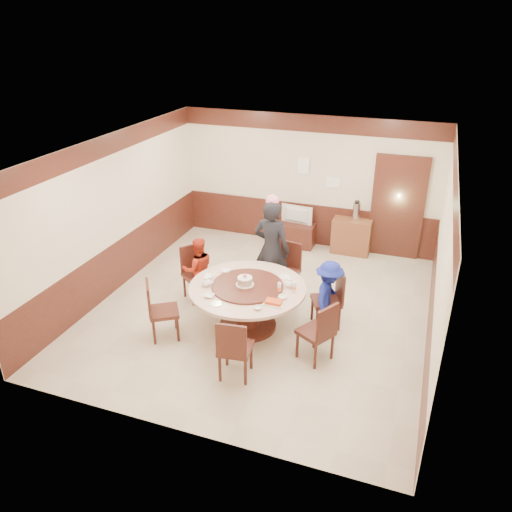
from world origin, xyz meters
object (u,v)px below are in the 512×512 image
(side_cabinet, at_px, (351,236))
(person_blue, at_px, (328,297))
(banquet_table, at_px, (248,298))
(birthday_cake, at_px, (245,281))
(shrimp_platter, at_px, (274,303))
(thermos, at_px, (356,212))
(person_standing, at_px, (272,249))
(tv_stand, at_px, (295,235))
(person_red, at_px, (198,269))
(television, at_px, (296,215))

(side_cabinet, bearing_deg, person_blue, -87.17)
(banquet_table, bearing_deg, birthday_cake, -165.37)
(shrimp_platter, xyz_separation_m, thermos, (0.58, 3.75, 0.16))
(person_blue, height_order, thermos, person_blue)
(side_cabinet, bearing_deg, person_standing, -114.43)
(banquet_table, relative_size, birthday_cake, 6.45)
(tv_stand, bearing_deg, person_red, -109.49)
(side_cabinet, bearing_deg, shrimp_platter, -97.88)
(shrimp_platter, distance_m, television, 3.79)
(person_standing, xyz_separation_m, shrimp_platter, (0.52, -1.47, -0.13))
(person_standing, bearing_deg, tv_stand, -78.89)
(shrimp_platter, relative_size, tv_stand, 0.35)
(banquet_table, xyz_separation_m, shrimp_platter, (0.55, -0.37, 0.24))
(television, distance_m, thermos, 1.30)
(birthday_cake, bearing_deg, thermos, 71.02)
(banquet_table, bearing_deg, shrimp_platter, -33.53)
(person_blue, bearing_deg, shrimp_platter, 139.68)
(thermos, bearing_deg, person_red, -128.80)
(person_standing, height_order, shrimp_platter, person_standing)
(tv_stand, distance_m, thermos, 1.45)
(television, bearing_deg, banquet_table, 98.91)
(shrimp_platter, relative_size, thermos, 0.79)
(birthday_cake, height_order, tv_stand, birthday_cake)
(banquet_table, bearing_deg, person_red, 153.26)
(television, xyz_separation_m, side_cabinet, (1.22, 0.03, -0.33))
(person_standing, height_order, birthday_cake, person_standing)
(birthday_cake, height_order, side_cabinet, birthday_cake)
(person_blue, distance_m, thermos, 3.03)
(birthday_cake, bearing_deg, person_standing, 86.17)
(person_standing, distance_m, thermos, 2.53)
(person_standing, xyz_separation_m, person_blue, (1.18, -0.74, -0.31))
(birthday_cake, distance_m, side_cabinet, 3.60)
(person_red, relative_size, shrimp_platter, 3.88)
(person_standing, xyz_separation_m, television, (-0.18, 2.25, -0.21))
(television, bearing_deg, side_cabinet, -172.21)
(banquet_table, distance_m, television, 3.36)
(person_standing, bearing_deg, shrimp_platter, 115.71)
(shrimp_platter, relative_size, side_cabinet, 0.38)
(banquet_table, relative_size, person_red, 1.59)
(tv_stand, distance_m, television, 0.45)
(tv_stand, bearing_deg, side_cabinet, 1.41)
(person_red, bearing_deg, shrimp_platter, 113.04)
(birthday_cake, xyz_separation_m, thermos, (1.17, 3.39, 0.09))
(thermos, bearing_deg, banquet_table, -108.45)
(tv_stand, xyz_separation_m, side_cabinet, (1.22, 0.03, 0.12))
(person_blue, height_order, side_cabinet, person_blue)
(side_cabinet, bearing_deg, person_red, -128.08)
(person_standing, xyz_separation_m, thermos, (1.09, 2.28, 0.03))
(birthday_cake, distance_m, tv_stand, 3.42)
(banquet_table, relative_size, person_blue, 1.53)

